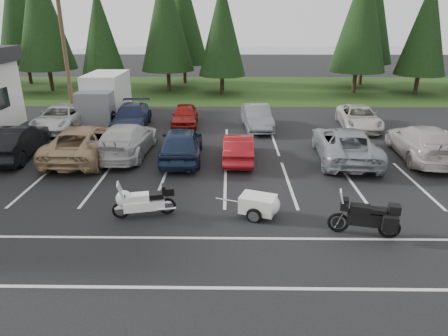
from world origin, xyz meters
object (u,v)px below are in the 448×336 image
(box_truck, at_px, (103,97))
(car_far_3, at_px, (257,117))
(cargo_trailer, at_px, (258,206))
(car_near_6, at_px, (345,144))
(car_far_1, at_px, (131,117))
(car_near_3, at_px, (127,139))
(car_near_1, at_px, (15,141))
(car_near_7, at_px, (423,142))
(car_near_5, at_px, (239,147))
(car_far_2, at_px, (185,115))
(car_far_4, at_px, (359,117))
(touring_motorcycle, at_px, (144,199))
(car_far_0, at_px, (61,118))
(car_near_2, at_px, (85,142))
(car_near_4, at_px, (181,143))
(adventure_motorcycle, at_px, (365,214))
(utility_pole, at_px, (64,48))

(box_truck, distance_m, car_far_3, 10.77)
(box_truck, distance_m, cargo_trailer, 17.45)
(car_near_6, height_order, car_far_1, car_near_6)
(car_near_3, bearing_deg, car_near_1, 7.82)
(car_near_7, bearing_deg, car_near_5, 7.75)
(car_near_6, height_order, car_far_2, car_near_6)
(car_near_1, bearing_deg, car_far_4, -168.69)
(car_near_3, distance_m, touring_motorcycle, 7.01)
(car_near_1, bearing_deg, car_near_5, 172.54)
(car_near_1, xyz_separation_m, cargo_trailer, (11.65, -6.18, -0.42))
(car_far_4, bearing_deg, car_far_0, -172.86)
(car_near_1, distance_m, car_near_6, 16.32)
(car_near_3, relative_size, car_far_2, 1.40)
(car_near_3, relative_size, car_near_5, 1.37)
(car_far_1, xyz_separation_m, car_far_4, (14.25, 0.26, -0.06))
(car_far_1, bearing_deg, car_far_3, -3.41)
(car_near_1, distance_m, car_far_2, 9.97)
(cargo_trailer, bearing_deg, car_far_3, 106.81)
(touring_motorcycle, bearing_deg, car_far_0, 110.22)
(car_near_2, xyz_separation_m, car_far_4, (15.25, 5.78, -0.15))
(car_near_5, height_order, car_far_2, car_far_2)
(car_near_4, relative_size, touring_motorcycle, 1.97)
(car_near_1, relative_size, adventure_motorcycle, 2.00)
(car_far_2, distance_m, car_far_4, 11.00)
(car_far_3, distance_m, adventure_motorcycle, 13.23)
(car_near_2, bearing_deg, car_near_7, -178.75)
(utility_pole, relative_size, car_near_3, 1.62)
(car_far_4, distance_m, adventure_motorcycle, 13.69)
(utility_pole, distance_m, touring_motorcycle, 16.47)
(adventure_motorcycle, bearing_deg, car_near_2, 160.37)
(car_far_1, bearing_deg, box_truck, 128.01)
(car_far_1, height_order, car_far_3, car_far_1)
(box_truck, distance_m, touring_motorcycle, 15.60)
(car_near_5, relative_size, car_far_4, 0.82)
(car_far_0, height_order, car_far_2, car_far_0)
(car_far_0, height_order, car_far_1, car_far_1)
(car_near_4, bearing_deg, cargo_trailer, 117.55)
(car_near_5, bearing_deg, car_near_6, -176.11)
(car_near_1, xyz_separation_m, car_far_0, (0.11, 5.37, -0.11))
(car_far_3, height_order, adventure_motorcycle, adventure_motorcycle)
(car_near_2, xyz_separation_m, cargo_trailer, (8.14, -6.15, -0.43))
(car_near_7, height_order, cargo_trailer, car_near_7)
(car_near_2, relative_size, car_near_5, 1.48)
(utility_pole, height_order, car_near_4, utility_pole)
(car_near_3, height_order, car_far_2, car_near_3)
(car_far_2, bearing_deg, car_near_1, -143.82)
(box_truck, distance_m, car_near_6, 16.65)
(box_truck, height_order, car_near_5, box_truck)
(utility_pole, xyz_separation_m, car_far_2, (7.80, -1.58, -4.02))
(box_truck, bearing_deg, car_far_2, -19.71)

